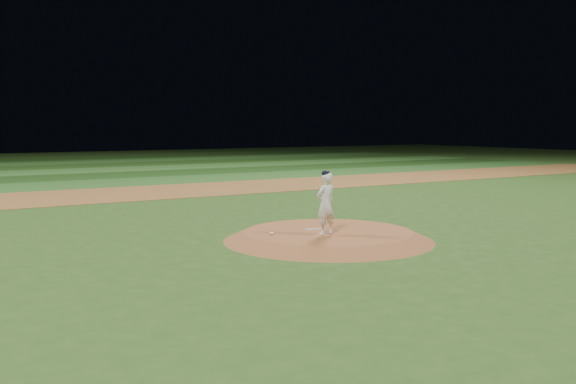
{
  "coord_description": "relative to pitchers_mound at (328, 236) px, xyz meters",
  "views": [
    {
      "loc": [
        -9.69,
        -13.51,
        3.02
      ],
      "look_at": [
        0.0,
        2.0,
        1.1
      ],
      "focal_mm": 40.0,
      "sensor_mm": 36.0,
      "label": 1
    }
  ],
  "objects": [
    {
      "name": "ground",
      "position": [
        0.0,
        0.0,
        -0.12
      ],
      "size": [
        120.0,
        120.0,
        0.0
      ],
      "primitive_type": "plane",
      "color": "#2C531A",
      "rests_on": "ground"
    },
    {
      "name": "infield_dirt_band",
      "position": [
        0.0,
        14.0,
        -0.12
      ],
      "size": [
        70.0,
        6.0,
        0.02
      ],
      "primitive_type": "cube",
      "color": "#905D2C",
      "rests_on": "ground"
    },
    {
      "name": "outfield_stripe_0",
      "position": [
        0.0,
        19.5,
        -0.12
      ],
      "size": [
        70.0,
        5.0,
        0.02
      ],
      "primitive_type": "cube",
      "color": "#2D6223",
      "rests_on": "ground"
    },
    {
      "name": "outfield_stripe_1",
      "position": [
        0.0,
        24.5,
        -0.12
      ],
      "size": [
        70.0,
        5.0,
        0.02
      ],
      "primitive_type": "cube",
      "color": "#1D4416",
      "rests_on": "ground"
    },
    {
      "name": "outfield_stripe_2",
      "position": [
        0.0,
        29.5,
        -0.12
      ],
      "size": [
        70.0,
        5.0,
        0.02
      ],
      "primitive_type": "cube",
      "color": "#377329",
      "rests_on": "ground"
    },
    {
      "name": "outfield_stripe_3",
      "position": [
        0.0,
        34.5,
        -0.12
      ],
      "size": [
        70.0,
        5.0,
        0.02
      ],
      "primitive_type": "cube",
      "color": "#234D19",
      "rests_on": "ground"
    },
    {
      "name": "outfield_stripe_4",
      "position": [
        0.0,
        39.5,
        -0.12
      ],
      "size": [
        70.0,
        5.0,
        0.02
      ],
      "primitive_type": "cube",
      "color": "#356D27",
      "rests_on": "ground"
    },
    {
      "name": "outfield_stripe_5",
      "position": [
        0.0,
        44.5,
        -0.12
      ],
      "size": [
        70.0,
        5.0,
        0.02
      ],
      "primitive_type": "cube",
      "color": "#204A18",
      "rests_on": "ground"
    },
    {
      "name": "pitchers_mound",
      "position": [
        0.0,
        0.0,
        0.0
      ],
      "size": [
        5.5,
        5.5,
        0.25
      ],
      "primitive_type": "cone",
      "color": "#9C5A30",
      "rests_on": "ground"
    },
    {
      "name": "pitching_rubber",
      "position": [
        -0.18,
        0.36,
        0.14
      ],
      "size": [
        0.54,
        0.24,
        0.03
      ],
      "primitive_type": "cube",
      "rotation": [
        0.0,
        0.0,
        -0.22
      ],
      "color": "silver",
      "rests_on": "pitchers_mound"
    },
    {
      "name": "rosin_bag",
      "position": [
        -1.55,
        0.3,
        0.16
      ],
      "size": [
        0.12,
        0.12,
        0.07
      ],
      "primitive_type": "ellipsoid",
      "color": "white",
      "rests_on": "pitchers_mound"
    },
    {
      "name": "pitcher_on_mound",
      "position": [
        -0.39,
        -0.43,
        0.93
      ],
      "size": [
        0.63,
        0.47,
        1.64
      ],
      "color": "white",
      "rests_on": "pitchers_mound"
    }
  ]
}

